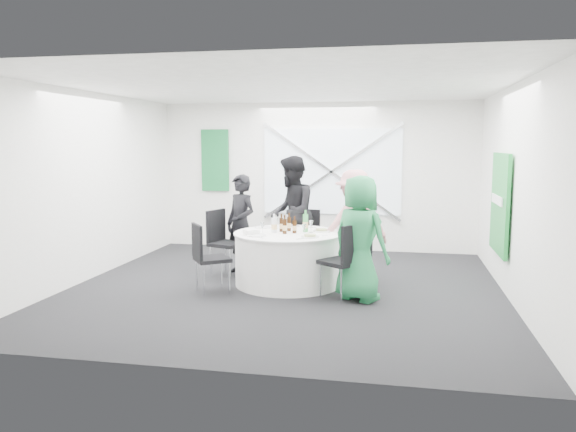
% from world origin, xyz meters
% --- Properties ---
extents(floor, '(6.00, 6.00, 0.00)m').
position_xyz_m(floor, '(0.00, 0.00, 0.00)').
color(floor, black).
rests_on(floor, ground).
extents(ceiling, '(6.00, 6.00, 0.00)m').
position_xyz_m(ceiling, '(0.00, 0.00, 2.80)').
color(ceiling, silver).
rests_on(ceiling, wall_back).
extents(wall_back, '(6.00, 0.00, 6.00)m').
position_xyz_m(wall_back, '(0.00, 3.00, 1.40)').
color(wall_back, white).
rests_on(wall_back, floor).
extents(wall_front, '(6.00, 0.00, 6.00)m').
position_xyz_m(wall_front, '(0.00, -3.00, 1.40)').
color(wall_front, white).
rests_on(wall_front, floor).
extents(wall_left, '(0.00, 6.00, 6.00)m').
position_xyz_m(wall_left, '(-3.00, 0.00, 1.40)').
color(wall_left, white).
rests_on(wall_left, floor).
extents(wall_right, '(0.00, 6.00, 6.00)m').
position_xyz_m(wall_right, '(3.00, 0.00, 1.40)').
color(wall_right, white).
rests_on(wall_right, floor).
extents(window_panel, '(2.60, 0.03, 1.60)m').
position_xyz_m(window_panel, '(0.30, 2.96, 1.50)').
color(window_panel, silver).
rests_on(window_panel, wall_back).
extents(window_brace_a, '(2.63, 0.05, 1.84)m').
position_xyz_m(window_brace_a, '(0.30, 2.92, 1.50)').
color(window_brace_a, silver).
rests_on(window_brace_a, window_panel).
extents(window_brace_b, '(2.63, 0.05, 1.84)m').
position_xyz_m(window_brace_b, '(0.30, 2.92, 1.50)').
color(window_brace_b, silver).
rests_on(window_brace_b, window_panel).
extents(green_banner, '(0.55, 0.04, 1.20)m').
position_xyz_m(green_banner, '(-2.00, 2.95, 1.70)').
color(green_banner, '#136234').
rests_on(green_banner, wall_back).
extents(green_sign, '(0.05, 1.20, 1.40)m').
position_xyz_m(green_sign, '(2.94, 0.60, 1.20)').
color(green_sign, '#188730').
rests_on(green_sign, wall_right).
extents(banquet_table, '(1.56, 1.56, 0.76)m').
position_xyz_m(banquet_table, '(0.00, 0.20, 0.38)').
color(banquet_table, white).
rests_on(banquet_table, floor).
extents(chair_back, '(0.47, 0.48, 0.97)m').
position_xyz_m(chair_back, '(0.09, 1.24, 0.57)').
color(chair_back, black).
rests_on(chair_back, floor).
extents(chair_back_left, '(0.59, 0.59, 1.01)m').
position_xyz_m(chair_back_left, '(-1.12, 0.61, 0.59)').
color(chair_back_left, black).
rests_on(chair_back_left, floor).
extents(chair_back_right, '(0.52, 0.51, 0.87)m').
position_xyz_m(chair_back_right, '(1.01, 0.60, 0.51)').
color(chair_back_right, black).
rests_on(chair_back_right, floor).
extents(chair_front_right, '(0.64, 0.64, 1.01)m').
position_xyz_m(chair_front_right, '(0.90, -0.47, 0.59)').
color(chair_front_right, black).
rests_on(chair_front_right, floor).
extents(chair_front_left, '(0.61, 0.61, 0.96)m').
position_xyz_m(chair_front_left, '(-1.00, -0.50, 0.56)').
color(chair_front_left, black).
rests_on(chair_front_left, floor).
extents(person_man_back_left, '(0.68, 0.62, 1.55)m').
position_xyz_m(person_man_back_left, '(-0.86, 0.76, 0.78)').
color(person_man_back_left, black).
rests_on(person_man_back_left, floor).
extents(person_man_back, '(0.61, 0.95, 1.84)m').
position_xyz_m(person_man_back, '(-0.14, 1.22, 0.92)').
color(person_man_back, black).
rests_on(person_man_back, floor).
extents(person_woman_pink, '(1.18, 0.91, 1.65)m').
position_xyz_m(person_woman_pink, '(0.91, 0.65, 0.83)').
color(person_woman_pink, tan).
rests_on(person_woman_pink, floor).
extents(person_woman_green, '(0.95, 0.85, 1.63)m').
position_xyz_m(person_woman_green, '(1.07, -0.42, 0.82)').
color(person_woman_green, '#217C45').
rests_on(person_woman_green, floor).
extents(plate_back, '(0.29, 0.29, 0.01)m').
position_xyz_m(plate_back, '(-0.07, 0.77, 0.77)').
color(plate_back, white).
rests_on(plate_back, banquet_table).
extents(plate_back_left, '(0.25, 0.25, 0.01)m').
position_xyz_m(plate_back_left, '(-0.46, 0.57, 0.77)').
color(plate_back_left, white).
rests_on(plate_back_left, banquet_table).
extents(plate_back_right, '(0.25, 0.25, 0.04)m').
position_xyz_m(plate_back_right, '(0.46, 0.38, 0.78)').
color(plate_back_right, white).
rests_on(plate_back_right, banquet_table).
extents(plate_front_right, '(0.25, 0.25, 0.04)m').
position_xyz_m(plate_front_right, '(0.37, -0.14, 0.78)').
color(plate_front_right, white).
rests_on(plate_front_right, banquet_table).
extents(plate_front_left, '(0.28, 0.28, 0.01)m').
position_xyz_m(plate_front_left, '(-0.38, -0.16, 0.77)').
color(plate_front_left, white).
rests_on(plate_front_left, banquet_table).
extents(napkin, '(0.23, 0.24, 0.06)m').
position_xyz_m(napkin, '(-0.47, -0.09, 0.80)').
color(napkin, white).
rests_on(napkin, plate_front_left).
extents(beer_bottle_a, '(0.06, 0.06, 0.26)m').
position_xyz_m(beer_bottle_a, '(-0.11, 0.27, 0.86)').
color(beer_bottle_a, '#3D1F0B').
rests_on(beer_bottle_a, banquet_table).
extents(beer_bottle_b, '(0.06, 0.06, 0.27)m').
position_xyz_m(beer_bottle_b, '(-0.01, 0.34, 0.86)').
color(beer_bottle_b, '#3D1F0B').
rests_on(beer_bottle_b, banquet_table).
extents(beer_bottle_c, '(0.06, 0.06, 0.25)m').
position_xyz_m(beer_bottle_c, '(0.10, 0.17, 0.85)').
color(beer_bottle_c, '#3D1F0B').
rests_on(beer_bottle_c, banquet_table).
extents(beer_bottle_d, '(0.06, 0.06, 0.27)m').
position_xyz_m(beer_bottle_d, '(-0.03, 0.08, 0.86)').
color(beer_bottle_d, '#3D1F0B').
rests_on(beer_bottle_d, banquet_table).
extents(green_water_bottle, '(0.08, 0.08, 0.32)m').
position_xyz_m(green_water_bottle, '(0.24, 0.31, 0.89)').
color(green_water_bottle, green).
rests_on(green_water_bottle, banquet_table).
extents(clear_water_bottle, '(0.08, 0.08, 0.27)m').
position_xyz_m(clear_water_bottle, '(-0.19, 0.15, 0.87)').
color(clear_water_bottle, white).
rests_on(clear_water_bottle, banquet_table).
extents(wine_glass_a, '(0.07, 0.07, 0.17)m').
position_xyz_m(wine_glass_a, '(-0.33, -0.01, 0.88)').
color(wine_glass_a, white).
rests_on(wine_glass_a, banquet_table).
extents(wine_glass_b, '(0.07, 0.07, 0.17)m').
position_xyz_m(wine_glass_b, '(0.28, -0.08, 0.88)').
color(wine_glass_b, white).
rests_on(wine_glass_b, banquet_table).
extents(wine_glass_c, '(0.07, 0.07, 0.17)m').
position_xyz_m(wine_glass_c, '(-0.25, 0.53, 0.88)').
color(wine_glass_c, white).
rests_on(wine_glass_c, banquet_table).
extents(wine_glass_d, '(0.07, 0.07, 0.17)m').
position_xyz_m(wine_glass_d, '(0.32, 0.28, 0.88)').
color(wine_glass_d, white).
rests_on(wine_glass_d, banquet_table).
extents(fork_a, '(0.15, 0.03, 0.01)m').
position_xyz_m(fork_a, '(0.22, 0.73, 0.76)').
color(fork_a, silver).
rests_on(fork_a, banquet_table).
extents(knife_a, '(0.15, 0.02, 0.01)m').
position_xyz_m(knife_a, '(-0.20, 0.74, 0.76)').
color(knife_a, silver).
rests_on(knife_a, banquet_table).
extents(fork_b, '(0.09, 0.13, 0.01)m').
position_xyz_m(fork_b, '(0.56, 0.35, 0.76)').
color(fork_b, silver).
rests_on(fork_b, banquet_table).
extents(knife_b, '(0.10, 0.13, 0.01)m').
position_xyz_m(knife_b, '(0.35, 0.65, 0.76)').
color(knife_b, silver).
rests_on(knife_b, banquet_table).
extents(fork_c, '(0.09, 0.14, 0.01)m').
position_xyz_m(fork_c, '(-0.39, 0.62, 0.76)').
color(fork_c, silver).
rests_on(fork_c, banquet_table).
extents(knife_c, '(0.09, 0.14, 0.01)m').
position_xyz_m(knife_c, '(-0.56, 0.33, 0.76)').
color(knife_c, silver).
rests_on(knife_c, banquet_table).
extents(fork_d, '(0.12, 0.12, 0.01)m').
position_xyz_m(fork_d, '(0.27, -0.31, 0.76)').
color(fork_d, silver).
rests_on(fork_d, banquet_table).
extents(knife_d, '(0.10, 0.13, 0.01)m').
position_xyz_m(knife_d, '(0.55, 0.02, 0.76)').
color(knife_d, silver).
rests_on(knife_d, banquet_table).
extents(fork_e, '(0.11, 0.12, 0.01)m').
position_xyz_m(fork_e, '(-0.53, -0.03, 0.76)').
color(fork_e, silver).
rests_on(fork_e, banquet_table).
extents(knife_e, '(0.11, 0.12, 0.01)m').
position_xyz_m(knife_e, '(-0.28, -0.30, 0.76)').
color(knife_e, silver).
rests_on(knife_e, banquet_table).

